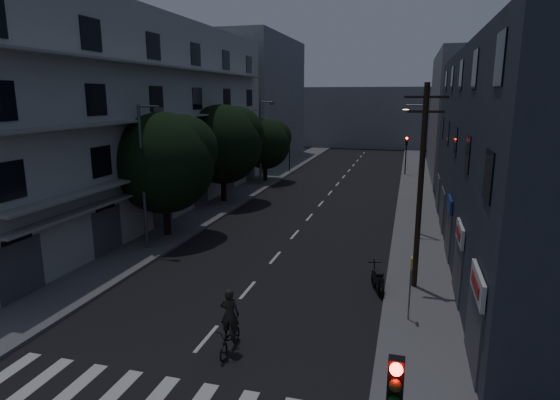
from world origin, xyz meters
The scene contains 21 objects.
ground centered at (0.00, 25.00, 0.00)m, with size 160.00×160.00×0.00m, color black.
sidewalk_left centered at (-7.50, 25.00, 0.07)m, with size 3.00×90.00×0.15m, color #565659.
sidewalk_right centered at (7.50, 25.00, 0.07)m, with size 3.00×90.00×0.15m, color #565659.
lane_markings centered at (0.00, 31.25, 0.01)m, with size 0.15×60.50×0.01m.
building_left centered at (-11.98, 18.00, 6.99)m, with size 7.00×36.00×14.00m.
building_right centered at (11.99, 14.00, 5.50)m, with size 6.19×28.00×11.00m.
building_far_left centered at (-12.00, 48.00, 8.00)m, with size 6.00×20.00×16.00m, color slate.
building_far_right centered at (12.00, 42.00, 6.50)m, with size 6.00×20.00×13.00m, color slate.
building_far_end centered at (0.00, 70.00, 5.00)m, with size 24.00×8.00×10.00m, color slate.
tree_near centered at (-7.49, 13.03, 4.86)m, with size 6.11×6.11×7.53m.
tree_mid centered at (-7.71, 22.85, 5.03)m, with size 6.35×6.35×7.81m.
tree_far centered at (-7.27, 32.89, 4.07)m, with size 5.06×5.06×6.26m.
traffic_signal_far_right centered at (6.39, 40.40, 3.10)m, with size 0.28×0.37×4.10m.
traffic_signal_far_left centered at (-6.44, 39.26, 3.10)m, with size 0.28×0.37×4.10m.
street_lamp_left_near centered at (-7.24, 10.28, 4.60)m, with size 1.51×0.25×8.00m.
street_lamp_right centered at (7.43, 17.32, 4.60)m, with size 1.51×0.25×8.00m.
street_lamp_left_far centered at (-7.13, 31.08, 4.60)m, with size 1.51×0.25×8.00m.
utility_pole centered at (7.26, 8.65, 4.87)m, with size 1.80×0.24×9.00m.
bus_stop_sign centered at (7.03, 5.20, 1.89)m, with size 0.06×0.35×2.52m.
motorcycle centered at (5.67, 7.87, 0.53)m, with size 0.88×2.01×1.33m.
cyclist centered at (1.17, 1.40, 0.78)m, with size 0.68×1.84×2.32m.
Camera 1 is at (6.69, -12.16, 8.60)m, focal length 30.00 mm.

